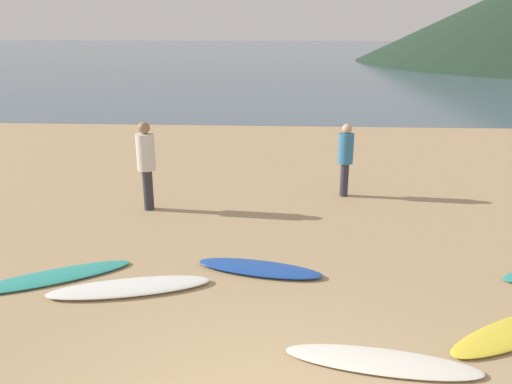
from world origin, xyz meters
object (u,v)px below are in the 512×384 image
(person_0, at_px, (146,159))
(person_2, at_px, (346,154))
(surfboard_3, at_px, (130,287))
(surfboard_4, at_px, (259,268))
(surfboard_2, at_px, (53,277))
(surfboard_5, at_px, (382,362))

(person_0, xyz_separation_m, person_2, (3.99, 1.09, -0.12))
(surfboard_3, height_order, surfboard_4, surfboard_4)
(surfboard_2, relative_size, surfboard_5, 1.06)
(surfboard_2, bearing_deg, surfboard_3, -42.11)
(surfboard_4, bearing_deg, person_2, 78.09)
(person_0, distance_m, person_2, 4.14)
(surfboard_3, distance_m, person_0, 3.49)
(surfboard_2, xyz_separation_m, surfboard_3, (1.23, -0.27, 0.02))
(surfboard_3, distance_m, surfboard_4, 1.91)
(surfboard_5, xyz_separation_m, person_0, (-3.81, 4.76, 1.02))
(surfboard_2, relative_size, person_0, 1.27)
(surfboard_4, distance_m, person_0, 3.65)
(surfboard_5, relative_size, person_2, 1.35)
(surfboard_5, distance_m, person_0, 6.18)
(surfboard_3, bearing_deg, surfboard_4, 6.43)
(surfboard_2, height_order, surfboard_3, surfboard_3)
(surfboard_4, xyz_separation_m, surfboard_5, (1.46, -2.15, -0.02))
(surfboard_4, bearing_deg, surfboard_5, -43.90)
(surfboard_4, distance_m, surfboard_5, 2.60)
(surfboard_4, height_order, surfboard_5, surfboard_4)
(surfboard_3, xyz_separation_m, surfboard_5, (3.24, -1.46, -0.02))
(surfboard_3, xyz_separation_m, surfboard_4, (1.78, 0.69, 0.00))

